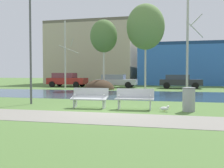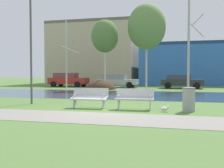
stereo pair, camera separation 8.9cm
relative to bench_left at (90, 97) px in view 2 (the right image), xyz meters
The scene contains 18 objects.
ground_plane 9.30m from the bench_left, 83.84° to the left, with size 120.00×120.00×0.00m, color #517538.
paved_path_strip 2.64m from the bench_left, 67.48° to the right, with size 60.00×2.33×0.01m, color gray.
river_band 7.65m from the bench_left, 82.50° to the left, with size 80.00×7.93×0.01m, color #2D475B.
soil_mound 13.68m from the bench_left, 104.84° to the left, with size 2.85×3.29×1.85m, color #423021.
bench_left is the anchor object (origin of this frame).
bench_right 1.99m from the bench_left, ahead, with size 1.62×0.62×0.87m.
trash_bin 4.16m from the bench_left, ahead, with size 0.52×0.52×0.96m.
seagull 3.28m from the bench_left, ahead, with size 0.41×0.15×0.25m.
streetlamp 4.79m from the bench_left, 167.55° to the left, with size 0.32×0.32×5.90m.
birch_far_left 14.91m from the bench_left, 117.88° to the left, with size 1.51×2.33×6.60m.
birch_left 14.51m from the bench_left, 103.06° to the left, with size 2.59×2.59×6.62m.
birch_center_left 14.80m from the bench_left, 86.61° to the left, with size 3.52×3.52×7.95m.
birch_center 14.27m from the bench_left, 70.43° to the left, with size 1.39×2.48×9.06m.
parked_van_nearest_red 18.75m from the bench_left, 116.62° to the left, with size 4.32×2.12×1.57m.
parked_sedan_second_silver 16.94m from the bench_left, 99.13° to the left, with size 4.25×1.98×1.40m.
parked_hatch_third_dark 17.06m from the bench_left, 76.49° to the left, with size 4.13×2.08×1.38m.
building_beige_block 28.66m from the bench_left, 106.80° to the left, with size 12.14×10.00×8.73m.
building_blue_store 27.53m from the bench_left, 80.03° to the left, with size 11.92×9.45×5.43m.
Camera 2 is at (2.79, -10.14, 1.51)m, focal length 42.39 mm.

